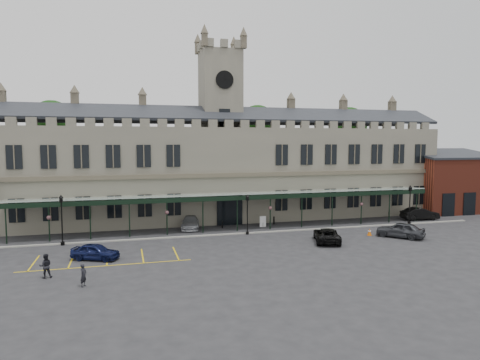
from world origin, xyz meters
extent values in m
plane|color=#252527|center=(0.00, 0.00, 0.00)|extent=(140.00, 140.00, 0.00)
cube|color=#635F52|center=(0.00, 16.00, 6.00)|extent=(60.00, 10.00, 12.00)
cube|color=#4E4738|center=(0.00, 10.82, 6.20)|extent=(60.00, 0.35, 0.50)
cube|color=black|center=(0.00, 13.50, 13.80)|extent=(60.00, 4.77, 2.20)
cube|color=black|center=(0.00, 18.50, 13.80)|extent=(60.00, 4.77, 2.20)
cube|color=black|center=(0.00, 10.90, 1.90)|extent=(3.20, 0.18, 3.80)
cube|color=#635F52|center=(0.00, 16.00, 11.00)|extent=(5.00, 5.00, 22.00)
cylinder|color=silver|center=(0.00, 13.44, 18.00)|extent=(2.20, 0.12, 2.20)
cylinder|color=black|center=(0.00, 13.37, 18.00)|extent=(2.30, 0.04, 2.30)
cube|color=black|center=(0.00, 13.44, 13.00)|extent=(1.40, 0.12, 2.80)
cube|color=#8C9E93|center=(0.00, 9.00, 4.10)|extent=(50.00, 4.00, 0.40)
cube|color=black|center=(0.00, 7.00, 3.85)|extent=(50.00, 0.18, 0.50)
cube|color=maroon|center=(34.00, 13.00, 4.00)|extent=(12.00, 8.00, 8.00)
cube|color=black|center=(34.00, 13.00, 8.50)|extent=(12.40, 8.36, 1.47)
cube|color=gray|center=(0.00, 5.50, 0.06)|extent=(60.00, 0.40, 0.12)
cylinder|color=#332314|center=(-22.00, 25.00, 6.00)|extent=(0.70, 0.70, 12.00)
sphere|color=black|center=(-22.00, 25.00, 13.00)|extent=(6.00, 6.00, 6.00)
cylinder|color=#332314|center=(8.00, 25.00, 6.00)|extent=(0.70, 0.70, 12.00)
sphere|color=black|center=(8.00, 25.00, 13.00)|extent=(6.00, 6.00, 6.00)
cylinder|color=#332314|center=(24.00, 25.00, 6.00)|extent=(0.70, 0.70, 12.00)
sphere|color=black|center=(24.00, 25.00, 13.00)|extent=(6.00, 6.00, 6.00)
cylinder|color=black|center=(-18.49, 5.18, 0.16)|extent=(0.39, 0.39, 0.33)
cylinder|color=black|center=(-18.49, 5.18, 2.18)|extent=(0.13, 0.13, 4.35)
cube|color=black|center=(-18.49, 5.18, 4.52)|extent=(0.30, 0.30, 0.44)
cone|color=black|center=(-18.49, 5.18, 4.90)|extent=(0.48, 0.48, 0.33)
cylinder|color=black|center=(0.63, 5.19, 0.14)|extent=(0.35, 0.35, 0.29)
cylinder|color=black|center=(0.63, 5.19, 1.92)|extent=(0.12, 0.12, 3.84)
cube|color=black|center=(0.63, 5.19, 3.99)|extent=(0.27, 0.27, 0.38)
cone|color=black|center=(0.63, 5.19, 4.32)|extent=(0.42, 0.42, 0.29)
cylinder|color=black|center=(21.67, 5.44, 0.16)|extent=(0.38, 0.38, 0.32)
cylinder|color=black|center=(21.67, 5.44, 2.11)|extent=(0.13, 0.13, 4.22)
cube|color=black|center=(21.67, 5.44, 4.37)|extent=(0.30, 0.30, 0.42)
cone|color=black|center=(21.67, 5.44, 4.74)|extent=(0.46, 0.46, 0.32)
cube|color=#DA5D06|center=(13.40, 1.12, 0.02)|extent=(0.40, 0.40, 0.04)
cone|color=#DA5D06|center=(13.40, 1.12, 0.37)|extent=(0.47, 0.47, 0.74)
cylinder|color=silver|center=(13.40, 1.12, 0.48)|extent=(0.31, 0.31, 0.11)
cylinder|color=black|center=(3.57, 8.64, 0.27)|extent=(0.07, 0.07, 0.54)
cube|color=silver|center=(3.57, 8.64, 0.65)|extent=(0.76, 0.11, 1.31)
cylinder|color=black|center=(-1.30, 9.27, 0.44)|extent=(0.16, 0.16, 0.88)
cylinder|color=black|center=(5.43, 9.87, 0.49)|extent=(0.17, 0.17, 0.97)
imported|color=#0D133A|center=(-15.00, -1.20, 0.71)|extent=(4.48, 3.26, 1.42)
imported|color=#A4A6AC|center=(-5.00, 10.00, 0.72)|extent=(2.97, 5.29, 1.45)
imported|color=black|center=(7.47, -0.46, 0.72)|extent=(4.01, 5.68, 1.44)
imported|color=#303236|center=(16.02, -0.65, 0.84)|extent=(4.75, 4.99, 1.68)
imported|color=black|center=(25.00, 7.74, 0.81)|extent=(5.00, 2.01, 1.62)
imported|color=black|center=(-15.37, -8.31, 0.82)|extent=(0.62, 0.71, 1.63)
imported|color=black|center=(-18.30, -5.50, 0.92)|extent=(0.99, 0.83, 1.85)
camera|label=1|loc=(-12.37, -39.69, 10.24)|focal=32.00mm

